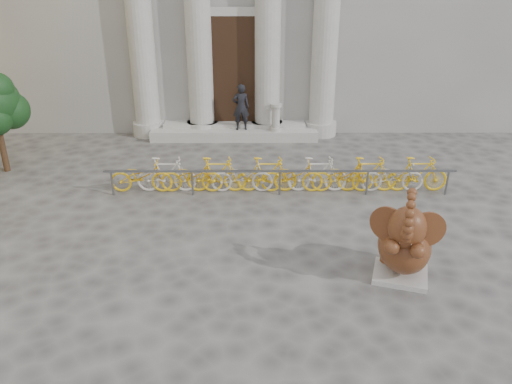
{
  "coord_description": "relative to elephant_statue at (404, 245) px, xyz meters",
  "views": [
    {
      "loc": [
        0.72,
        -8.16,
        5.61
      ],
      "look_at": [
        0.76,
        2.0,
        1.1
      ],
      "focal_mm": 35.0,
      "sensor_mm": 36.0,
      "label": 1
    }
  ],
  "objects": [
    {
      "name": "elephant_statue",
      "position": [
        0.0,
        0.0,
        0.0
      ],
      "size": [
        1.38,
        1.65,
        2.08
      ],
      "rotation": [
        0.0,
        0.0,
        -0.3
      ],
      "color": "#A8A59E",
      "rests_on": "ground"
    },
    {
      "name": "pedestrian",
      "position": [
        -3.38,
        9.01,
        0.43
      ],
      "size": [
        0.64,
        0.46,
        1.65
      ],
      "primitive_type": "imported",
      "rotation": [
        0.0,
        0.0,
        3.26
      ],
      "color": "black",
      "rests_on": "entrance_steps"
    },
    {
      "name": "entrance_steps",
      "position": [
        -3.64,
        9.15,
        -0.58
      ],
      "size": [
        6.0,
        1.2,
        0.36
      ],
      "primitive_type": "cube",
      "color": "#A8A59E",
      "rests_on": "ground"
    },
    {
      "name": "ground",
      "position": [
        -3.64,
        -0.25,
        -0.76
      ],
      "size": [
        80.0,
        80.0,
        0.0
      ],
      "primitive_type": "plane",
      "color": "#474442",
      "rests_on": "ground"
    },
    {
      "name": "balustrade_post",
      "position": [
        -2.14,
        8.85,
        0.05
      ],
      "size": [
        0.4,
        0.4,
        0.98
      ],
      "color": "#A8A59E",
      "rests_on": "entrance_steps"
    },
    {
      "name": "bike_rack",
      "position": [
        -2.23,
        4.29,
        -0.26
      ],
      "size": [
        9.49,
        0.53,
        1.0
      ],
      "color": "slate",
      "rests_on": "ground"
    }
  ]
}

